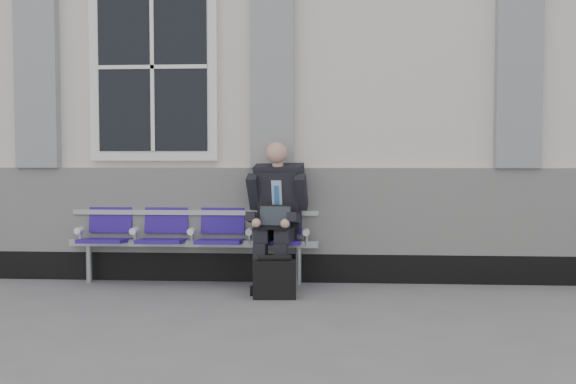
{
  "coord_description": "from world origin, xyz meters",
  "views": [
    {
      "loc": [
        2.19,
        -5.22,
        1.3
      ],
      "look_at": [
        1.8,
        0.9,
        0.98
      ],
      "focal_mm": 40.0,
      "sensor_mm": 36.0,
      "label": 1
    }
  ],
  "objects": [
    {
      "name": "ground",
      "position": [
        0.0,
        0.0,
        0.0
      ],
      "size": [
        70.0,
        70.0,
        0.0
      ],
      "primitive_type": "plane",
      "color": "slate",
      "rests_on": "ground"
    },
    {
      "name": "station_building",
      "position": [
        -0.02,
        3.47,
        2.22
      ],
      "size": [
        14.4,
        4.4,
        4.49
      ],
      "color": "silver",
      "rests_on": "ground"
    },
    {
      "name": "bench",
      "position": [
        0.78,
        1.32,
        0.55
      ],
      "size": [
        2.6,
        0.47,
        0.91
      ],
      "color": "#9EA0A3",
      "rests_on": "ground"
    },
    {
      "name": "businessman",
      "position": [
        1.67,
        1.19,
        0.79
      ],
      "size": [
        0.62,
        0.83,
        1.46
      ],
      "color": "black",
      "rests_on": "ground"
    },
    {
      "name": "briefcase",
      "position": [
        1.69,
        0.65,
        0.19
      ],
      "size": [
        0.41,
        0.19,
        0.41
      ],
      "color": "black",
      "rests_on": "ground"
    }
  ]
}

